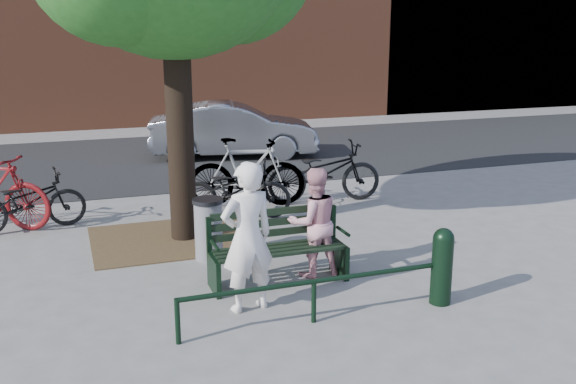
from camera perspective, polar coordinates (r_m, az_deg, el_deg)
name	(u,v)px	position (r m, az deg, el deg)	size (l,w,h in m)	color
ground	(279,283)	(8.28, -0.82, -8.06)	(90.00, 90.00, 0.00)	gray
dirt_pit	(172,239)	(10.07, -10.30, -4.10)	(2.40, 2.00, 0.02)	brown
road	(169,158)	(16.25, -10.51, 2.95)	(40.00, 7.00, 0.01)	black
park_bench	(277,245)	(8.18, -1.01, -4.76)	(1.74, 0.54, 0.97)	black
guard_railing	(314,288)	(7.08, 2.32, -8.53)	(3.06, 0.06, 0.51)	black
person_left	(247,237)	(7.25, -3.63, -4.03)	(0.64, 0.42, 1.75)	white
person_right	(314,222)	(8.31, 2.30, -2.71)	(0.70, 0.55, 1.44)	pink
bollard	(442,264)	(7.73, 13.54, -6.20)	(0.25, 0.25, 0.92)	black
litter_bin	(208,229)	(9.02, -7.08, -3.25)	(0.43, 0.43, 0.88)	gray
bicycle_a	(27,202)	(11.02, -22.20, -0.80)	(0.63, 1.82, 0.95)	black
bicycle_c	(235,190)	(10.93, -4.71, 0.22)	(0.66, 1.89, 0.99)	black
bicycle_d	(247,172)	(11.59, -3.71, 1.75)	(0.59, 2.10, 1.26)	gray
bicycle_e	(324,172)	(11.93, 3.23, 1.77)	(0.74, 2.13, 1.12)	black
parked_car	(234,130)	(16.17, -4.86, 5.52)	(1.44, 4.14, 1.36)	slate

